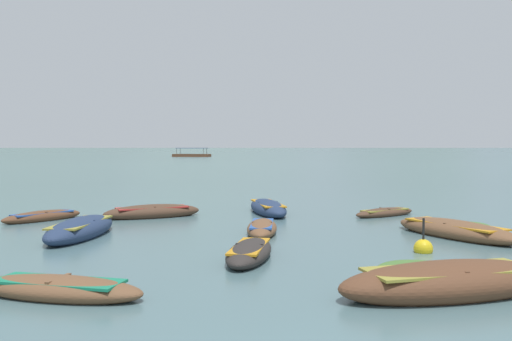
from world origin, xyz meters
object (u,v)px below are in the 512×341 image
object	(u,v)px
rowboat_1	(152,212)
rowboat_4	(249,252)
rowboat_2	(450,282)
ferry_0	(192,155)
rowboat_7	(43,217)
rowboat_11	(268,208)
rowboat_5	(81,229)
rowboat_8	(59,289)
rowboat_0	(455,230)
rowboat_6	(385,213)
rowboat_10	(262,228)
mooring_buoy	(423,248)

from	to	relation	value
rowboat_1	rowboat_4	size ratio (longest dim) A/B	1.22
rowboat_2	ferry_0	size ratio (longest dim) A/B	0.45
rowboat_2	rowboat_7	xyz separation A→B (m)	(-11.23, 10.33, -0.10)
rowboat_11	ferry_0	bearing A→B (deg)	96.72
rowboat_5	rowboat_8	world-z (taller)	rowboat_5
rowboat_0	rowboat_2	xyz separation A→B (m)	(-2.64, -6.38, 0.05)
rowboat_6	rowboat_11	world-z (taller)	rowboat_11
rowboat_0	ferry_0	bearing A→B (deg)	98.80
rowboat_7	rowboat_6	bearing A→B (deg)	4.29
rowboat_7	rowboat_10	bearing A→B (deg)	-21.23
rowboat_0	rowboat_1	xyz separation A→B (m)	(-9.95, 4.74, -0.00)
rowboat_5	rowboat_7	bearing A→B (deg)	124.21
rowboat_5	mooring_buoy	distance (m)	9.97
rowboat_8	rowboat_11	xyz separation A→B (m)	(4.42, 12.18, 0.06)
rowboat_10	rowboat_2	bearing A→B (deg)	-66.02
rowboat_7	rowboat_2	bearing A→B (deg)	-42.59
rowboat_4	rowboat_8	distance (m)	4.76
rowboat_0	rowboat_2	world-z (taller)	rowboat_2
rowboat_6	rowboat_11	size ratio (longest dim) A/B	0.67
rowboat_1	rowboat_11	bearing A→B (deg)	14.20
rowboat_2	rowboat_11	bearing A→B (deg)	102.75
rowboat_0	rowboat_6	xyz separation A→B (m)	(-0.83, 4.92, -0.07)
rowboat_1	mooring_buoy	size ratio (longest dim) A/B	3.76
rowboat_7	rowboat_1	bearing A→B (deg)	11.42
rowboat_10	rowboat_6	bearing A→B (deg)	39.24
rowboat_0	rowboat_11	distance (m)	8.00
rowboat_2	rowboat_7	distance (m)	15.26
rowboat_6	rowboat_7	distance (m)	13.08
rowboat_7	rowboat_10	size ratio (longest dim) A/B	0.92
rowboat_5	ferry_0	size ratio (longest dim) A/B	0.42
rowboat_4	rowboat_1	bearing A→B (deg)	114.90
rowboat_0	rowboat_4	xyz separation A→B (m)	(-6.30, -3.11, -0.03)
rowboat_0	mooring_buoy	bearing A→B (deg)	-126.64
ferry_0	rowboat_7	bearing A→B (deg)	-87.28
rowboat_1	rowboat_5	world-z (taller)	rowboat_5
rowboat_1	rowboat_7	world-z (taller)	rowboat_1
rowboat_6	rowboat_10	distance (m)	6.48
rowboat_2	rowboat_4	size ratio (longest dim) A/B	1.45
rowboat_0	rowboat_11	world-z (taller)	rowboat_11
rowboat_10	rowboat_7	bearing A→B (deg)	158.77
rowboat_1	rowboat_7	distance (m)	4.01
rowboat_6	rowboat_2	bearing A→B (deg)	-99.09
rowboat_1	rowboat_10	size ratio (longest dim) A/B	1.23
rowboat_8	rowboat_10	xyz separation A→B (m)	(3.99, 7.13, 0.01)
rowboat_2	ferry_0	distance (m)	134.95
mooring_buoy	rowboat_5	bearing A→B (deg)	164.33
rowboat_1	rowboat_2	bearing A→B (deg)	-56.69
rowboat_4	mooring_buoy	distance (m)	4.57
rowboat_2	rowboat_8	xyz separation A→B (m)	(-7.20, 0.08, -0.10)
ferry_0	rowboat_4	bearing A→B (deg)	-84.12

